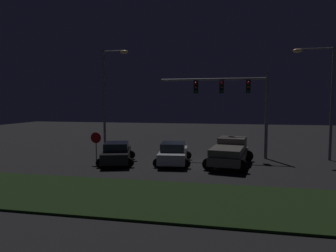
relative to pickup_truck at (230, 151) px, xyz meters
The scene contains 9 objects.
ground_plane 3.41m from the pickup_truck, behind, with size 80.00×80.00×0.00m, color black.
grass_median 8.71m from the pickup_truck, 112.08° to the right, with size 20.84×5.32×0.10m, color black.
pickup_truck is the anchor object (origin of this frame).
car_sedan 7.92m from the pickup_truck, behind, with size 3.24×4.73×1.51m.
car_sedan_far 3.93m from the pickup_truck, behind, with size 2.76×4.55×1.51m.
traffic_signal_gantry 4.89m from the pickup_truck, 84.73° to the left, with size 8.32×0.56×6.50m.
street_lamp_left 11.84m from the pickup_truck, 160.38° to the left, with size 2.34×0.44×8.82m.
street_lamp_right 8.59m from the pickup_truck, 25.28° to the left, with size 2.95×0.44×8.38m.
stop_sign 9.31m from the pickup_truck, behind, with size 0.76×0.08×2.23m.
Camera 1 is at (2.97, -20.63, 4.27)m, focal length 31.55 mm.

